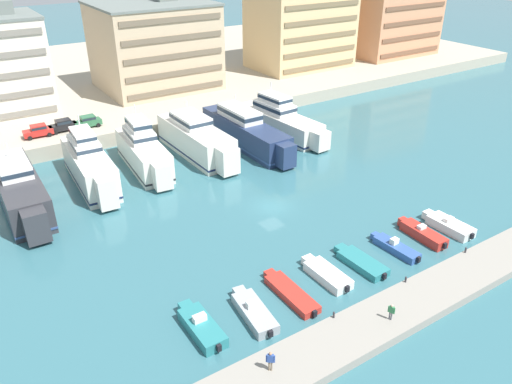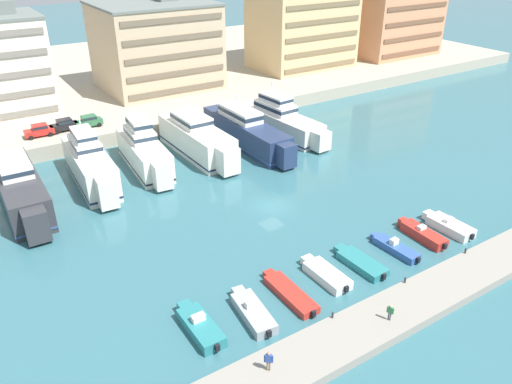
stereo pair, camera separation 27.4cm
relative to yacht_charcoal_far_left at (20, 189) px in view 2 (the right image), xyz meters
The scene contains 29 objects.
ground_plane 29.65m from the yacht_charcoal_far_left, 32.83° to the right, with size 400.00×400.00×0.00m, color #336670.
quay_promenade 53.25m from the yacht_charcoal_far_left, 62.19° to the left, with size 180.00×70.00×2.24m, color #ADA38E.
pier_dock 44.99m from the yacht_charcoal_far_left, 56.46° to the right, with size 120.00×4.63×0.87m, color gray.
yacht_charcoal_far_left is the anchor object (origin of this frame).
yacht_ivory_left 8.86m from the yacht_charcoal_far_left, 10.17° to the left, with size 4.75×17.26×8.69m.
yacht_ivory_mid_left 16.43m from the yacht_charcoal_far_left, ahead, with size 5.12×16.44×8.58m.
yacht_ivory_center_left 24.66m from the yacht_charcoal_far_left, ahead, with size 5.10×18.83×7.42m.
yacht_navy_center 32.24m from the yacht_charcoal_far_left, ahead, with size 4.47×21.61×7.30m.
yacht_ivory_center_right 39.60m from the yacht_charcoal_far_left, ahead, with size 5.78×19.76×7.90m.
motorboat_teal_far_left 31.14m from the yacht_charcoal_far_left, 74.92° to the right, with size 2.05×6.36×1.58m.
motorboat_grey_left 33.39m from the yacht_charcoal_far_left, 67.62° to the right, with size 2.58×6.55×1.47m.
motorboat_red_mid_left 34.87m from the yacht_charcoal_far_left, 60.99° to the right, with size 1.85×7.25×0.80m.
motorboat_white_center_left 36.97m from the yacht_charcoal_far_left, 54.82° to the right, with size 2.16×6.10×0.91m.
motorboat_teal_center 39.76m from the yacht_charcoal_far_left, 50.16° to the right, with size 2.34×6.40×0.83m.
motorboat_blue_center_right 42.96m from the yacht_charcoal_far_left, 45.39° to the right, with size 1.81×6.04×1.36m.
motorboat_red_mid_right 45.93m from the yacht_charcoal_far_left, 41.46° to the right, with size 1.79×6.28×1.43m.
motorboat_white_right 49.08m from the yacht_charcoal_far_left, 38.94° to the right, with size 2.28×6.24×1.42m.
car_red_far_left 17.44m from the yacht_charcoal_far_left, 70.85° to the left, with size 4.14×2.00×1.80m.
car_black_left 19.26m from the yacht_charcoal_far_left, 60.96° to the left, with size 4.15×2.01×1.80m.
car_green_mid_left 20.98m from the yacht_charcoal_far_left, 51.90° to the left, with size 4.14×2.00×1.80m.
apartment_block_left 31.44m from the yacht_charcoal_far_left, 82.68° to the left, with size 14.31×12.56×17.47m.
apartment_block_mid_left 44.83m from the yacht_charcoal_far_left, 45.66° to the left, with size 20.54×18.35×17.42m.
apartment_block_center_left 71.05m from the yacht_charcoal_far_left, 24.87° to the left, with size 20.84×14.46×26.54m.
apartment_block_center 94.11m from the yacht_charcoal_far_left, 17.34° to the left, with size 21.16×14.43×22.41m.
pedestrian_near_edge 43.68m from the yacht_charcoal_far_left, 60.73° to the right, with size 0.36×0.56×1.55m.
pedestrian_mid_deck 38.46m from the yacht_charcoal_far_left, 74.82° to the right, with size 0.55×0.48×1.75m.
bollard_west 39.55m from the yacht_charcoal_far_left, 63.55° to the right, with size 0.20×0.20×0.61m.
bollard_west_mid 44.04m from the yacht_charcoal_far_left, 53.52° to the right, with size 0.20×0.20×0.61m.
bollard_east_mid 49.60m from the yacht_charcoal_far_left, 45.54° to the right, with size 0.20×0.20×0.61m.
Camera 2 is at (-29.58, -42.46, 29.32)m, focal length 35.00 mm.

